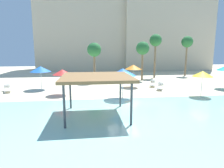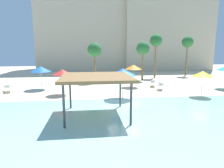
{
  "view_description": "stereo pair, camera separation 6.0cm",
  "coord_description": "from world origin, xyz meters",
  "px_view_note": "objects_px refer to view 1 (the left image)",
  "views": [
    {
      "loc": [
        -2.84,
        -15.14,
        4.34
      ],
      "look_at": [
        -0.69,
        2.0,
        1.3
      ],
      "focal_mm": 30.68,
      "sensor_mm": 36.0,
      "label": 1
    },
    {
      "loc": [
        -2.78,
        -15.14,
        4.34
      ],
      "look_at": [
        -0.69,
        2.0,
        1.3
      ],
      "focal_mm": 30.68,
      "sensor_mm": 36.0,
      "label": 2
    }
  ],
  "objects_px": {
    "beach_umbrella_yellow_2": "(203,74)",
    "beach_umbrella_blue_4": "(123,72)",
    "palm_tree_0": "(156,41)",
    "palm_tree_1": "(187,43)",
    "lounge_chair_0": "(7,89)",
    "beach_umbrella_red_3": "(62,72)",
    "beach_umbrella_orange_5": "(133,67)",
    "lounge_chair_2": "(160,86)",
    "beach_umbrella_blue_0": "(41,69)",
    "palm_tree_3": "(143,49)",
    "lounge_chair_1": "(153,84)",
    "palm_tree_2": "(94,51)",
    "shade_pavilion": "(97,78)"
  },
  "relations": [
    {
      "from": "beach_umbrella_red_3",
      "to": "beach_umbrella_orange_5",
      "type": "bearing_deg",
      "value": 21.87
    },
    {
      "from": "beach_umbrella_blue_4",
      "to": "palm_tree_0",
      "type": "relative_size",
      "value": 0.4
    },
    {
      "from": "lounge_chair_0",
      "to": "shade_pavilion",
      "type": "bearing_deg",
      "value": 23.3
    },
    {
      "from": "lounge_chair_0",
      "to": "palm_tree_3",
      "type": "relative_size",
      "value": 0.35
    },
    {
      "from": "beach_umbrella_yellow_2",
      "to": "beach_umbrella_red_3",
      "type": "relative_size",
      "value": 0.97
    },
    {
      "from": "beach_umbrella_blue_4",
      "to": "lounge_chair_1",
      "type": "bearing_deg",
      "value": 49.2
    },
    {
      "from": "beach_umbrella_red_3",
      "to": "beach_umbrella_orange_5",
      "type": "distance_m",
      "value": 8.49
    },
    {
      "from": "lounge_chair_2",
      "to": "beach_umbrella_blue_4",
      "type": "bearing_deg",
      "value": -28.18
    },
    {
      "from": "palm_tree_1",
      "to": "lounge_chair_2",
      "type": "bearing_deg",
      "value": -128.56
    },
    {
      "from": "palm_tree_1",
      "to": "palm_tree_2",
      "type": "xyz_separation_m",
      "value": [
        -15.92,
        -4.88,
        -1.28
      ]
    },
    {
      "from": "beach_umbrella_yellow_2",
      "to": "lounge_chair_0",
      "type": "relative_size",
      "value": 1.23
    },
    {
      "from": "beach_umbrella_blue_4",
      "to": "palm_tree_2",
      "type": "height_order",
      "value": "palm_tree_2"
    },
    {
      "from": "beach_umbrella_blue_4",
      "to": "lounge_chair_0",
      "type": "height_order",
      "value": "beach_umbrella_blue_4"
    },
    {
      "from": "lounge_chair_2",
      "to": "beach_umbrella_yellow_2",
      "type": "bearing_deg",
      "value": 62.29
    },
    {
      "from": "beach_umbrella_red_3",
      "to": "lounge_chair_0",
      "type": "distance_m",
      "value": 6.68
    },
    {
      "from": "beach_umbrella_blue_0",
      "to": "palm_tree_1",
      "type": "xyz_separation_m",
      "value": [
        22.06,
        9.21,
        3.31
      ]
    },
    {
      "from": "lounge_chair_2",
      "to": "lounge_chair_0",
      "type": "bearing_deg",
      "value": -66.5
    },
    {
      "from": "lounge_chair_2",
      "to": "beach_umbrella_red_3",
      "type": "bearing_deg",
      "value": -57.33
    },
    {
      "from": "beach_umbrella_red_3",
      "to": "palm_tree_2",
      "type": "distance_m",
      "value": 8.28
    },
    {
      "from": "shade_pavilion",
      "to": "lounge_chair_1",
      "type": "xyz_separation_m",
      "value": [
        7.3,
        10.01,
        -2.23
      ]
    },
    {
      "from": "shade_pavilion",
      "to": "lounge_chair_2",
      "type": "relative_size",
      "value": 2.28
    },
    {
      "from": "beach_umbrella_yellow_2",
      "to": "beach_umbrella_blue_4",
      "type": "height_order",
      "value": "beach_umbrella_blue_4"
    },
    {
      "from": "beach_umbrella_yellow_2",
      "to": "lounge_chair_2",
      "type": "bearing_deg",
      "value": 125.83
    },
    {
      "from": "palm_tree_2",
      "to": "palm_tree_0",
      "type": "bearing_deg",
      "value": 18.1
    },
    {
      "from": "beach_umbrella_orange_5",
      "to": "beach_umbrella_blue_0",
      "type": "bearing_deg",
      "value": -178.75
    },
    {
      "from": "beach_umbrella_red_3",
      "to": "beach_umbrella_yellow_2",
      "type": "bearing_deg",
      "value": -10.81
    },
    {
      "from": "lounge_chair_2",
      "to": "palm_tree_0",
      "type": "bearing_deg",
      "value": -169.09
    },
    {
      "from": "palm_tree_3",
      "to": "lounge_chair_2",
      "type": "bearing_deg",
      "value": -88.84
    },
    {
      "from": "palm_tree_2",
      "to": "palm_tree_3",
      "type": "relative_size",
      "value": 0.96
    },
    {
      "from": "beach_umbrella_red_3",
      "to": "lounge_chair_1",
      "type": "height_order",
      "value": "beach_umbrella_red_3"
    },
    {
      "from": "palm_tree_0",
      "to": "palm_tree_3",
      "type": "height_order",
      "value": "palm_tree_0"
    },
    {
      "from": "palm_tree_1",
      "to": "beach_umbrella_orange_5",
      "type": "bearing_deg",
      "value": -141.83
    },
    {
      "from": "lounge_chair_1",
      "to": "palm_tree_2",
      "type": "bearing_deg",
      "value": -99.23
    },
    {
      "from": "beach_umbrella_blue_4",
      "to": "palm_tree_0",
      "type": "distance_m",
      "value": 15.21
    },
    {
      "from": "palm_tree_0",
      "to": "palm_tree_1",
      "type": "distance_m",
      "value": 6.4
    },
    {
      "from": "beach_umbrella_yellow_2",
      "to": "beach_umbrella_red_3",
      "type": "xyz_separation_m",
      "value": [
        -13.19,
        2.52,
        0.06
      ]
    },
    {
      "from": "beach_umbrella_yellow_2",
      "to": "palm_tree_0",
      "type": "relative_size",
      "value": 0.36
    },
    {
      "from": "palm_tree_0",
      "to": "beach_umbrella_red_3",
      "type": "bearing_deg",
      "value": -141.49
    },
    {
      "from": "lounge_chair_0",
      "to": "lounge_chair_1",
      "type": "bearing_deg",
      "value": 71.43
    },
    {
      "from": "beach_umbrella_blue_0",
      "to": "lounge_chair_0",
      "type": "bearing_deg",
      "value": -164.45
    },
    {
      "from": "beach_umbrella_orange_5",
      "to": "lounge_chair_2",
      "type": "xyz_separation_m",
      "value": [
        2.66,
        -2.02,
        -2.05
      ]
    },
    {
      "from": "beach_umbrella_blue_4",
      "to": "lounge_chair_2",
      "type": "distance_m",
      "value": 6.41
    },
    {
      "from": "beach_umbrella_blue_0",
      "to": "beach_umbrella_yellow_2",
      "type": "bearing_deg",
      "value": -18.87
    },
    {
      "from": "beach_umbrella_blue_4",
      "to": "beach_umbrella_yellow_2",
      "type": "bearing_deg",
      "value": -1.22
    },
    {
      "from": "beach_umbrella_yellow_2",
      "to": "beach_umbrella_orange_5",
      "type": "relative_size",
      "value": 0.91
    },
    {
      "from": "beach_umbrella_blue_0",
      "to": "palm_tree_3",
      "type": "xyz_separation_m",
      "value": [
        13.15,
        5.19,
        2.25
      ]
    },
    {
      "from": "beach_umbrella_blue_0",
      "to": "beach_umbrella_yellow_2",
      "type": "relative_size",
      "value": 1.07
    },
    {
      "from": "beach_umbrella_blue_4",
      "to": "palm_tree_2",
      "type": "distance_m",
      "value": 10.05
    },
    {
      "from": "lounge_chair_0",
      "to": "lounge_chair_2",
      "type": "relative_size",
      "value": 1.01
    },
    {
      "from": "beach_umbrella_blue_0",
      "to": "beach_umbrella_blue_4",
      "type": "height_order",
      "value": "beach_umbrella_blue_4"
    }
  ]
}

